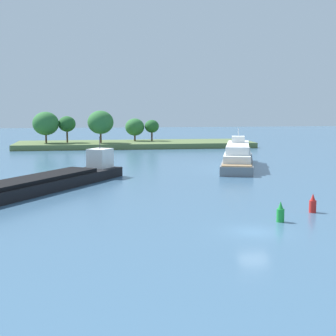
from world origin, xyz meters
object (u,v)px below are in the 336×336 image
white_riverboat (238,157)px  channel_buoy_green (280,213)px  cargo_barge (42,183)px  channel_buoy_red (313,204)px

white_riverboat → channel_buoy_green: white_riverboat is taller
cargo_barge → white_riverboat: white_riverboat is taller
white_riverboat → cargo_barge: bearing=-147.6°
channel_buoy_red → white_riverboat: bearing=85.6°
white_riverboat → channel_buoy_red: white_riverboat is taller
white_riverboat → channel_buoy_red: bearing=-94.4°
cargo_barge → channel_buoy_green: size_ratio=15.89×
white_riverboat → channel_buoy_green: size_ratio=12.58×
cargo_barge → channel_buoy_red: (27.79, -17.14, -0.19)m
cargo_barge → white_riverboat: size_ratio=1.26×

